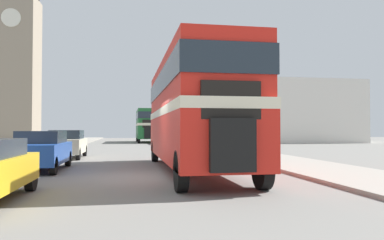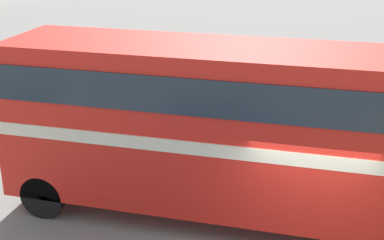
# 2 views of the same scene
# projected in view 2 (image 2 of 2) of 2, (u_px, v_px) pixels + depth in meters

# --- Properties ---
(sidewalk_right) EXTENTS (3.50, 120.00, 0.12)m
(sidewalk_right) POSITION_uv_depth(u_px,v_px,m) (317.00, 143.00, 16.56)
(sidewalk_right) COLOR gray
(sidewalk_right) RESTS_ON ground_plane
(double_decker_bus) EXTENTS (2.46, 11.13, 4.07)m
(double_decker_bus) POSITION_uv_depth(u_px,v_px,m) (246.00, 122.00, 11.67)
(double_decker_bus) COLOR red
(double_decker_bus) RESTS_ON ground_plane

